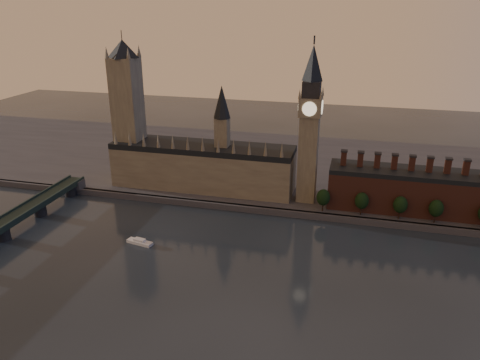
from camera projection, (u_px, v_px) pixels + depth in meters
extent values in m
plane|color=black|center=(256.00, 294.00, 222.23)|extent=(900.00, 900.00, 0.00)
cube|color=#444449|center=(286.00, 213.00, 302.87)|extent=(900.00, 4.00, 4.00)
cube|color=#444449|center=(304.00, 168.00, 384.24)|extent=(900.00, 180.00, 4.00)
cube|color=gray|center=(203.00, 169.00, 334.79)|extent=(130.00, 30.00, 28.00)
cube|color=black|center=(202.00, 147.00, 329.04)|extent=(130.00, 30.00, 4.00)
cube|color=gray|center=(222.00, 135.00, 321.97)|extent=(9.00, 9.00, 24.00)
cone|color=black|center=(222.00, 102.00, 313.71)|extent=(12.00, 12.00, 22.00)
cone|color=gray|center=(116.00, 137.00, 327.54)|extent=(2.60, 2.60, 10.00)
cone|color=gray|center=(129.00, 138.00, 325.05)|extent=(2.60, 2.60, 10.00)
cone|color=gray|center=(144.00, 139.00, 322.57)|extent=(2.60, 2.60, 10.00)
cone|color=gray|center=(158.00, 140.00, 320.08)|extent=(2.60, 2.60, 10.00)
cone|color=gray|center=(173.00, 142.00, 317.60)|extent=(2.60, 2.60, 10.00)
cone|color=gray|center=(188.00, 143.00, 315.11)|extent=(2.60, 2.60, 10.00)
cone|color=gray|center=(203.00, 144.00, 312.63)|extent=(2.60, 2.60, 10.00)
cone|color=gray|center=(218.00, 145.00, 310.14)|extent=(2.60, 2.60, 10.00)
cone|color=gray|center=(234.00, 146.00, 307.66)|extent=(2.60, 2.60, 10.00)
cone|color=gray|center=(249.00, 147.00, 305.17)|extent=(2.60, 2.60, 10.00)
cone|color=gray|center=(266.00, 148.00, 302.69)|extent=(2.60, 2.60, 10.00)
cone|color=gray|center=(282.00, 150.00, 300.20)|extent=(2.60, 2.60, 10.00)
cube|color=gray|center=(129.00, 122.00, 336.39)|extent=(18.00, 18.00, 90.00)
cone|color=black|center=(123.00, 49.00, 318.08)|extent=(24.00, 24.00, 12.00)
cylinder|color=#232326|center=(122.00, 39.00, 315.92)|extent=(0.50, 0.50, 12.00)
cone|color=gray|center=(106.00, 52.00, 313.41)|extent=(3.00, 3.00, 8.00)
cone|color=gray|center=(128.00, 53.00, 309.71)|extent=(3.00, 3.00, 8.00)
cone|color=gray|center=(118.00, 50.00, 327.88)|extent=(3.00, 3.00, 8.00)
cone|color=gray|center=(139.00, 51.00, 324.17)|extent=(3.00, 3.00, 8.00)
cube|color=gray|center=(308.00, 159.00, 307.50)|extent=(12.00, 12.00, 58.00)
cube|color=gray|center=(311.00, 107.00, 294.93)|extent=(14.00, 14.00, 12.00)
cube|color=#232326|center=(312.00, 89.00, 290.98)|extent=(11.00, 11.00, 10.00)
cone|color=black|center=(313.00, 63.00, 285.24)|extent=(13.00, 13.00, 22.00)
cylinder|color=#232326|center=(314.00, 40.00, 280.39)|extent=(1.00, 1.00, 5.00)
cylinder|color=beige|center=(309.00, 109.00, 288.42)|extent=(9.00, 0.50, 9.00)
cylinder|color=beige|center=(312.00, 104.00, 301.44)|extent=(9.00, 0.50, 9.00)
cylinder|color=beige|center=(299.00, 106.00, 296.60)|extent=(0.50, 9.00, 9.00)
cylinder|color=beige|center=(322.00, 107.00, 293.27)|extent=(0.50, 9.00, 9.00)
cone|color=gray|center=(300.00, 94.00, 287.33)|extent=(2.00, 2.00, 6.00)
cone|color=gray|center=(321.00, 95.00, 284.32)|extent=(2.00, 2.00, 6.00)
cone|color=gray|center=(302.00, 90.00, 299.08)|extent=(2.00, 2.00, 6.00)
cone|color=gray|center=(323.00, 91.00, 296.07)|extent=(2.00, 2.00, 6.00)
cube|color=brown|center=(416.00, 193.00, 297.39)|extent=(110.00, 25.00, 24.00)
cube|color=black|center=(419.00, 173.00, 292.55)|extent=(110.00, 25.00, 3.00)
cube|color=brown|center=(344.00, 158.00, 301.28)|extent=(3.50, 3.50, 9.00)
cube|color=#232326|center=(344.00, 151.00, 299.48)|extent=(4.20, 4.20, 1.00)
cube|color=brown|center=(360.00, 160.00, 298.86)|extent=(3.50, 3.50, 9.00)
cube|color=#232326|center=(361.00, 152.00, 297.06)|extent=(4.20, 4.20, 1.00)
cube|color=brown|center=(377.00, 161.00, 296.44)|extent=(3.50, 3.50, 9.00)
cube|color=#232326|center=(378.00, 153.00, 294.64)|extent=(4.20, 4.20, 1.00)
cube|color=brown|center=(394.00, 162.00, 294.02)|extent=(3.50, 3.50, 9.00)
cube|color=#232326|center=(395.00, 155.00, 292.22)|extent=(4.20, 4.20, 1.00)
cube|color=brown|center=(412.00, 164.00, 291.60)|extent=(3.50, 3.50, 9.00)
cube|color=#232326|center=(413.00, 156.00, 289.80)|extent=(4.20, 4.20, 1.00)
cube|color=brown|center=(430.00, 165.00, 289.18)|extent=(3.50, 3.50, 9.00)
cube|color=#232326|center=(431.00, 157.00, 287.39)|extent=(4.20, 4.20, 1.00)
cube|color=brown|center=(448.00, 166.00, 286.76)|extent=(3.50, 3.50, 9.00)
cube|color=#232326|center=(449.00, 159.00, 284.97)|extent=(4.20, 4.20, 1.00)
cube|color=brown|center=(466.00, 168.00, 284.34)|extent=(3.50, 3.50, 9.00)
cube|color=#232326|center=(468.00, 160.00, 282.55)|extent=(4.20, 4.20, 1.00)
cylinder|color=black|center=(323.00, 207.00, 299.67)|extent=(0.80, 0.80, 6.00)
ellipsoid|color=black|center=(323.00, 197.00, 297.33)|extent=(8.60, 8.60, 10.75)
cylinder|color=black|center=(361.00, 210.00, 294.69)|extent=(0.80, 0.80, 6.00)
ellipsoid|color=black|center=(362.00, 201.00, 292.36)|extent=(8.60, 8.60, 10.75)
cylinder|color=black|center=(399.00, 214.00, 289.06)|extent=(0.80, 0.80, 6.00)
ellipsoid|color=black|center=(400.00, 205.00, 286.72)|extent=(8.60, 8.60, 10.75)
cylinder|color=black|center=(435.00, 218.00, 284.07)|extent=(0.80, 0.80, 6.00)
ellipsoid|color=black|center=(436.00, 208.00, 281.73)|extent=(8.60, 8.60, 10.75)
cube|color=#444449|center=(74.00, 184.00, 336.98)|extent=(14.00, 8.00, 6.00)
cylinder|color=#232326|center=(3.00, 233.00, 272.11)|extent=(8.00, 8.00, 7.75)
cylinder|color=#232326|center=(40.00, 210.00, 302.85)|extent=(8.00, 8.00, 7.75)
cylinder|color=#232326|center=(70.00, 190.00, 333.58)|extent=(8.00, 8.00, 7.75)
cube|color=silver|center=(140.00, 242.00, 268.21)|extent=(16.17, 7.32, 1.78)
cube|color=silver|center=(140.00, 240.00, 267.65)|extent=(7.20, 4.54, 1.34)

